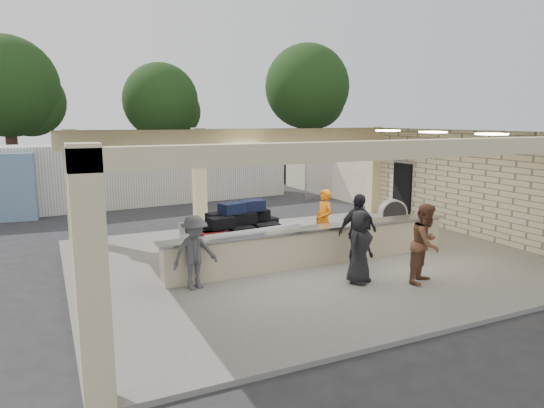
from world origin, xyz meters
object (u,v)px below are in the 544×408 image
luggage_cart (239,230)px  container_white (154,173)px  baggage_handler (324,220)px  baggage_counter (315,245)px  passenger_a (426,243)px  passenger_c (195,252)px  car_white_b (373,169)px  car_white_a (336,173)px  car_dark (297,172)px  passenger_b (358,231)px  drum_fan (393,213)px  passenger_d (360,247)px

luggage_cart → container_white: (0.08, 11.03, 0.42)m
baggage_handler → container_white: size_ratio=0.14×
baggage_counter → passenger_a: passenger_a is taller
baggage_counter → baggage_handler: size_ratio=4.62×
passenger_c → car_white_b: (15.51, 14.19, -0.14)m
passenger_a → container_white: 14.79m
car_white_a → car_dark: size_ratio=1.16×
baggage_handler → baggage_counter: bearing=-44.4°
car_white_b → container_white: (-13.79, -1.60, 0.59)m
passenger_b → car_dark: 17.73m
luggage_cart → drum_fan: luggage_cart is taller
passenger_a → car_dark: size_ratio=0.46×
car_white_a → passenger_d: bearing=126.5°
passenger_b → passenger_d: 1.09m
baggage_counter → luggage_cart: luggage_cart is taller
car_white_b → container_white: size_ratio=0.39×
drum_fan → passenger_d: bearing=-121.7°
baggage_counter → baggage_handler: baggage_handler is taller
drum_fan → passenger_d: size_ratio=0.61×
drum_fan → passenger_b: 4.85m
passenger_c → passenger_d: (3.55, -1.21, 0.02)m
car_dark → container_white: 10.00m
car_dark → container_white: bearing=143.4°
baggage_counter → passenger_d: size_ratio=4.82×
passenger_c → container_white: size_ratio=0.13×
container_white → car_white_a: bearing=2.9°
luggage_cart → passenger_a: passenger_a is taller
luggage_cart → passenger_b: 3.10m
passenger_a → car_white_b: size_ratio=0.37×
passenger_b → car_white_a: size_ratio=0.42×
luggage_cart → passenger_d: passenger_d is taller
baggage_counter → car_white_b: car_white_b is taller
baggage_handler → car_dark: 16.03m
passenger_b → car_white_b: size_ratio=0.38×
car_white_a → container_white: container_white is taller
baggage_counter → container_white: size_ratio=0.64×
baggage_counter → car_white_b: 18.30m
passenger_b → passenger_d: size_ratio=1.12×
luggage_cart → car_white_a: 16.86m
baggage_handler → container_white: bearing=-170.8°
baggage_handler → passenger_b: (-0.12, -1.81, 0.07)m
passenger_c → container_white: bearing=70.6°
drum_fan → passenger_c: (-7.80, -2.84, 0.27)m
luggage_cart → drum_fan: (6.15, 1.27, -0.30)m
passenger_c → car_white_a: (12.80, 14.22, -0.27)m
car_dark → drum_fan: bearing=-160.7°
passenger_b → car_white_a: bearing=57.7°
baggage_handler → passenger_b: 1.81m
passenger_c → car_white_a: 19.13m
passenger_a → car_dark: 18.87m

